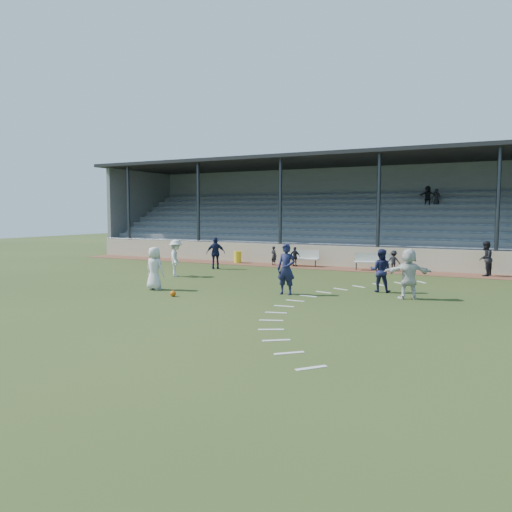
{
  "coord_description": "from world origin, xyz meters",
  "views": [
    {
      "loc": [
        9.61,
        -16.32,
        3.16
      ],
      "look_at": [
        0.0,
        2.5,
        1.3
      ],
      "focal_mm": 35.0,
      "sensor_mm": 36.0,
      "label": 1
    }
  ],
  "objects_px": {
    "player_white_lead": "(154,268)",
    "football": "(173,294)",
    "bench_left": "(302,256)",
    "trash_bin": "(238,257)",
    "player_navy_lead": "(286,269)",
    "bench_right": "(373,260)",
    "official": "(485,259)"
  },
  "relations": [
    {
      "from": "player_white_lead",
      "to": "football",
      "type": "bearing_deg",
      "value": 152.97
    },
    {
      "from": "bench_left",
      "to": "player_white_lead",
      "type": "relative_size",
      "value": 1.15
    },
    {
      "from": "trash_bin",
      "to": "player_navy_lead",
      "type": "height_order",
      "value": "player_navy_lead"
    },
    {
      "from": "bench_left",
      "to": "player_navy_lead",
      "type": "distance_m",
      "value": 10.14
    },
    {
      "from": "bench_right",
      "to": "football",
      "type": "distance_m",
      "value": 12.67
    },
    {
      "from": "trash_bin",
      "to": "player_white_lead",
      "type": "relative_size",
      "value": 0.41
    },
    {
      "from": "bench_left",
      "to": "player_white_lead",
      "type": "height_order",
      "value": "player_white_lead"
    },
    {
      "from": "player_white_lead",
      "to": "official",
      "type": "relative_size",
      "value": 1.02
    },
    {
      "from": "bench_left",
      "to": "player_navy_lead",
      "type": "relative_size",
      "value": 1.03
    },
    {
      "from": "trash_bin",
      "to": "player_white_lead",
      "type": "distance_m",
      "value": 11.14
    },
    {
      "from": "trash_bin",
      "to": "football",
      "type": "height_order",
      "value": "trash_bin"
    },
    {
      "from": "player_navy_lead",
      "to": "bench_left",
      "type": "bearing_deg",
      "value": 105.65
    },
    {
      "from": "football",
      "to": "official",
      "type": "height_order",
      "value": "official"
    },
    {
      "from": "official",
      "to": "trash_bin",
      "type": "bearing_deg",
      "value": -74.58
    },
    {
      "from": "bench_left",
      "to": "player_white_lead",
      "type": "xyz_separation_m",
      "value": [
        -2.08,
        -10.99,
        0.29
      ]
    },
    {
      "from": "trash_bin",
      "to": "official",
      "type": "distance_m",
      "value": 14.03
    },
    {
      "from": "trash_bin",
      "to": "football",
      "type": "relative_size",
      "value": 3.33
    },
    {
      "from": "bench_left",
      "to": "bench_right",
      "type": "distance_m",
      "value": 4.2
    },
    {
      "from": "player_white_lead",
      "to": "player_navy_lead",
      "type": "distance_m",
      "value": 5.43
    },
    {
      "from": "trash_bin",
      "to": "bench_left",
      "type": "bearing_deg",
      "value": 1.16
    },
    {
      "from": "bench_right",
      "to": "trash_bin",
      "type": "distance_m",
      "value": 8.48
    },
    {
      "from": "bench_right",
      "to": "official",
      "type": "relative_size",
      "value": 1.18
    },
    {
      "from": "football",
      "to": "player_white_lead",
      "type": "relative_size",
      "value": 0.12
    },
    {
      "from": "player_navy_lead",
      "to": "official",
      "type": "distance_m",
      "value": 11.53
    },
    {
      "from": "bench_left",
      "to": "bench_right",
      "type": "height_order",
      "value": "same"
    },
    {
      "from": "player_white_lead",
      "to": "player_navy_lead",
      "type": "relative_size",
      "value": 0.89
    },
    {
      "from": "bench_left",
      "to": "official",
      "type": "distance_m",
      "value": 9.75
    },
    {
      "from": "bench_left",
      "to": "football",
      "type": "height_order",
      "value": "bench_left"
    },
    {
      "from": "player_navy_lead",
      "to": "trash_bin",
      "type": "bearing_deg",
      "value": 125.38
    },
    {
      "from": "bench_left",
      "to": "bench_right",
      "type": "xyz_separation_m",
      "value": [
        4.2,
        -0.2,
        0.0
      ]
    },
    {
      "from": "football",
      "to": "official",
      "type": "bearing_deg",
      "value": 49.33
    },
    {
      "from": "bench_right",
      "to": "official",
      "type": "distance_m",
      "value": 5.56
    }
  ]
}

